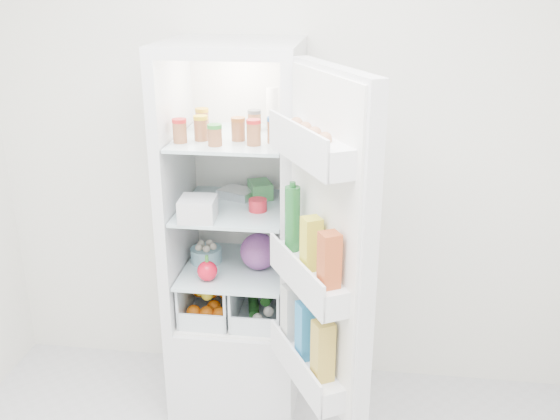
# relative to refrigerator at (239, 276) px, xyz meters

# --- Properties ---
(room_walls) EXTENTS (3.02, 3.02, 2.61)m
(room_walls) POSITION_rel_refrigerator_xyz_m (0.20, -1.25, 0.93)
(room_walls) COLOR white
(room_walls) RESTS_ON ground
(refrigerator) EXTENTS (0.60, 0.60, 1.80)m
(refrigerator) POSITION_rel_refrigerator_xyz_m (0.00, 0.00, 0.00)
(refrigerator) COLOR silver
(refrigerator) RESTS_ON ground
(shelf_low) EXTENTS (0.49, 0.53, 0.01)m
(shelf_low) POSITION_rel_refrigerator_xyz_m (-0.00, -0.06, 0.07)
(shelf_low) COLOR silver
(shelf_low) RESTS_ON refrigerator
(shelf_mid) EXTENTS (0.49, 0.53, 0.02)m
(shelf_mid) POSITION_rel_refrigerator_xyz_m (-0.00, -0.06, 0.38)
(shelf_mid) COLOR silver
(shelf_mid) RESTS_ON refrigerator
(shelf_top) EXTENTS (0.49, 0.53, 0.02)m
(shelf_top) POSITION_rel_refrigerator_xyz_m (-0.00, -0.06, 0.71)
(shelf_top) COLOR silver
(shelf_top) RESTS_ON refrigerator
(crisper_left) EXTENTS (0.23, 0.46, 0.22)m
(crisper_left) POSITION_rel_refrigerator_xyz_m (-0.12, -0.06, -0.06)
(crisper_left) COLOR silver
(crisper_left) RESTS_ON refrigerator
(crisper_right) EXTENTS (0.23, 0.46, 0.22)m
(crisper_right) POSITION_rel_refrigerator_xyz_m (0.12, -0.06, -0.06)
(crisper_right) COLOR silver
(crisper_right) RESTS_ON refrigerator
(condiment_jars) EXTENTS (0.46, 0.34, 0.08)m
(condiment_jars) POSITION_rel_refrigerator_xyz_m (-0.01, -0.12, 0.76)
(condiment_jars) COLOR #B21919
(condiment_jars) RESTS_ON shelf_top
(squeeze_bottle) EXTENTS (0.07, 0.07, 0.19)m
(squeeze_bottle) POSITION_rel_refrigerator_xyz_m (0.15, 0.11, 0.82)
(squeeze_bottle) COLOR white
(squeeze_bottle) RESTS_ON shelf_top
(tub_white) EXTENTS (0.16, 0.16, 0.10)m
(tub_white) POSITION_rel_refrigerator_xyz_m (-0.12, -0.25, 0.44)
(tub_white) COLOR silver
(tub_white) RESTS_ON shelf_mid
(tin_red) EXTENTS (0.11, 0.11, 0.06)m
(tin_red) POSITION_rel_refrigerator_xyz_m (0.12, -0.11, 0.42)
(tin_red) COLOR red
(tin_red) RESTS_ON shelf_mid
(foil_tray) EXTENTS (0.20, 0.18, 0.04)m
(foil_tray) POSITION_rel_refrigerator_xyz_m (-0.01, 0.06, 0.41)
(foil_tray) COLOR silver
(foil_tray) RESTS_ON shelf_mid
(tub_green) EXTENTS (0.14, 0.16, 0.08)m
(tub_green) POSITION_rel_refrigerator_xyz_m (0.10, 0.07, 0.43)
(tub_green) COLOR #469B50
(tub_green) RESTS_ON shelf_mid
(red_cabbage) EXTENTS (0.18, 0.18, 0.18)m
(red_cabbage) POSITION_rel_refrigerator_xyz_m (0.11, -0.07, 0.17)
(red_cabbage) COLOR #632259
(red_cabbage) RESTS_ON shelf_low
(bell_pepper) EXTENTS (0.09, 0.09, 0.09)m
(bell_pepper) POSITION_rel_refrigerator_xyz_m (-0.10, -0.22, 0.13)
(bell_pepper) COLOR red
(bell_pepper) RESTS_ON shelf_low
(mushroom_bowl) EXTENTS (0.17, 0.17, 0.07)m
(mushroom_bowl) POSITION_rel_refrigerator_xyz_m (-0.15, -0.03, 0.12)
(mushroom_bowl) COLOR #85B9C6
(mushroom_bowl) RESTS_ON shelf_low
(citrus_pile) EXTENTS (0.20, 0.31, 0.16)m
(citrus_pile) POSITION_rel_refrigerator_xyz_m (-0.12, -0.09, -0.08)
(citrus_pile) COLOR orange
(citrus_pile) RESTS_ON refrigerator
(veg_pile) EXTENTS (0.16, 0.30, 0.10)m
(veg_pile) POSITION_rel_refrigerator_xyz_m (0.13, -0.06, -0.10)
(veg_pile) COLOR #184517
(veg_pile) RESTS_ON refrigerator
(fridge_door) EXTENTS (0.42, 0.56, 1.30)m
(fridge_door) POSITION_rel_refrigerator_xyz_m (0.45, -0.60, 0.43)
(fridge_door) COLOR silver
(fridge_door) RESTS_ON refrigerator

